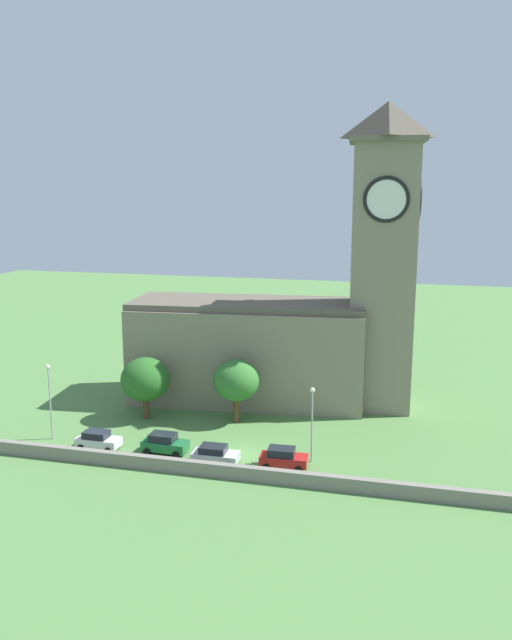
{
  "coord_description": "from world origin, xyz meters",
  "views": [
    {
      "loc": [
        15.2,
        -54.77,
        24.55
      ],
      "look_at": [
        -0.06,
        6.14,
        11.6
      ],
      "focal_mm": 36.57,
      "sensor_mm": 36.0,
      "label": 1
    }
  ],
  "objects_px": {
    "church": "(291,321)",
    "car_green": "(165,443)",
    "streetlamp_west_mid": "(312,413)",
    "car_white": "(98,440)",
    "car_silver": "(215,455)",
    "car_red": "(283,458)",
    "streetlamp_west_end": "(49,390)",
    "tree_churchyard": "(145,380)",
    "tree_riverside_east": "(236,381)"
  },
  "relations": [
    {
      "from": "car_silver",
      "to": "car_red",
      "type": "xyz_separation_m",
      "value": [
        6.13,
        0.65,
        0.07
      ]
    },
    {
      "from": "car_green",
      "to": "tree_churchyard",
      "type": "height_order",
      "value": "tree_churchyard"
    },
    {
      "from": "car_red",
      "to": "tree_churchyard",
      "type": "distance_m",
      "value": 19.34
    },
    {
      "from": "car_white",
      "to": "car_silver",
      "type": "relative_size",
      "value": 0.98
    },
    {
      "from": "car_green",
      "to": "streetlamp_west_mid",
      "type": "bearing_deg",
      "value": 6.28
    },
    {
      "from": "car_silver",
      "to": "tree_churchyard",
      "type": "height_order",
      "value": "tree_churchyard"
    },
    {
      "from": "tree_riverside_east",
      "to": "car_silver",
      "type": "bearing_deg",
      "value": -84.45
    },
    {
      "from": "streetlamp_west_end",
      "to": "tree_churchyard",
      "type": "bearing_deg",
      "value": 49.09
    },
    {
      "from": "car_green",
      "to": "tree_churchyard",
      "type": "bearing_deg",
      "value": 123.22
    },
    {
      "from": "car_white",
      "to": "streetlamp_west_end",
      "type": "distance_m",
      "value": 7.06
    },
    {
      "from": "streetlamp_west_mid",
      "to": "car_white",
      "type": "bearing_deg",
      "value": -174.11
    },
    {
      "from": "streetlamp_west_end",
      "to": "tree_churchyard",
      "type": "distance_m",
      "value": 10.22
    },
    {
      "from": "church",
      "to": "streetlamp_west_end",
      "type": "height_order",
      "value": "church"
    },
    {
      "from": "car_white",
      "to": "tree_riverside_east",
      "type": "bearing_deg",
      "value": 43.47
    },
    {
      "from": "car_green",
      "to": "car_red",
      "type": "bearing_deg",
      "value": -2.49
    },
    {
      "from": "car_white",
      "to": "car_green",
      "type": "xyz_separation_m",
      "value": [
        6.53,
        0.58,
        0.08
      ]
    },
    {
      "from": "car_silver",
      "to": "car_red",
      "type": "height_order",
      "value": "car_red"
    },
    {
      "from": "tree_churchyard",
      "to": "car_silver",
      "type": "bearing_deg",
      "value": -41.41
    },
    {
      "from": "car_green",
      "to": "car_silver",
      "type": "relative_size",
      "value": 1.02
    },
    {
      "from": "streetlamp_west_end",
      "to": "tree_churchyard",
      "type": "height_order",
      "value": "streetlamp_west_end"
    },
    {
      "from": "car_silver",
      "to": "streetlamp_west_end",
      "type": "bearing_deg",
      "value": 174.2
    },
    {
      "from": "car_green",
      "to": "tree_riverside_east",
      "type": "xyz_separation_m",
      "value": [
        4.24,
        9.63,
        3.57
      ]
    },
    {
      "from": "tree_riverside_east",
      "to": "church",
      "type": "bearing_deg",
      "value": 62.64
    },
    {
      "from": "car_green",
      "to": "tree_churchyard",
      "type": "distance_m",
      "value": 10.51
    },
    {
      "from": "streetlamp_west_mid",
      "to": "car_silver",
      "type": "bearing_deg",
      "value": -162.38
    },
    {
      "from": "streetlamp_west_end",
      "to": "streetlamp_west_mid",
      "type": "height_order",
      "value": "streetlamp_west_end"
    },
    {
      "from": "church",
      "to": "streetlamp_west_mid",
      "type": "distance_m",
      "value": 17.8
    },
    {
      "from": "car_white",
      "to": "streetlamp_west_end",
      "type": "xyz_separation_m",
      "value": [
        -5.6,
        1.2,
        4.13
      ]
    },
    {
      "from": "car_green",
      "to": "car_silver",
      "type": "height_order",
      "value": "car_green"
    },
    {
      "from": "car_white",
      "to": "tree_riverside_east",
      "type": "height_order",
      "value": "tree_riverside_east"
    },
    {
      "from": "car_red",
      "to": "streetlamp_west_end",
      "type": "xyz_separation_m",
      "value": [
        -23.55,
        1.12,
        4.09
      ]
    },
    {
      "from": "church",
      "to": "car_green",
      "type": "height_order",
      "value": "church"
    },
    {
      "from": "church",
      "to": "tree_churchyard",
      "type": "distance_m",
      "value": 17.67
    },
    {
      "from": "car_white",
      "to": "streetlamp_west_mid",
      "type": "height_order",
      "value": "streetlamp_west_mid"
    },
    {
      "from": "car_white",
      "to": "car_silver",
      "type": "distance_m",
      "value": 11.83
    },
    {
      "from": "church",
      "to": "tree_churchyard",
      "type": "relative_size",
      "value": 4.96
    },
    {
      "from": "car_red",
      "to": "car_silver",
      "type": "bearing_deg",
      "value": -173.96
    },
    {
      "from": "streetlamp_west_mid",
      "to": "tree_churchyard",
      "type": "distance_m",
      "value": 20.26
    },
    {
      "from": "car_red",
      "to": "streetlamp_west_mid",
      "type": "distance_m",
      "value": 4.77
    },
    {
      "from": "church",
      "to": "car_silver",
      "type": "xyz_separation_m",
      "value": [
        -3.2,
        -18.98,
        -8.67
      ]
    },
    {
      "from": "church",
      "to": "car_green",
      "type": "xyz_separation_m",
      "value": [
        -8.49,
        -17.84,
        -8.58
      ]
    },
    {
      "from": "car_green",
      "to": "car_red",
      "type": "relative_size",
      "value": 1.0
    },
    {
      "from": "church",
      "to": "streetlamp_west_mid",
      "type": "bearing_deg",
      "value": -72.59
    },
    {
      "from": "streetlamp_west_end",
      "to": "church",
      "type": "bearing_deg",
      "value": 39.85
    },
    {
      "from": "car_silver",
      "to": "streetlamp_west_end",
      "type": "height_order",
      "value": "streetlamp_west_end"
    },
    {
      "from": "streetlamp_west_mid",
      "to": "car_green",
      "type": "bearing_deg",
      "value": -173.72
    },
    {
      "from": "car_green",
      "to": "car_red",
      "type": "distance_m",
      "value": 11.42
    },
    {
      "from": "car_white",
      "to": "car_red",
      "type": "xyz_separation_m",
      "value": [
        17.95,
        0.08,
        0.05
      ]
    },
    {
      "from": "tree_churchyard",
      "to": "car_white",
      "type": "bearing_deg",
      "value": -96.89
    },
    {
      "from": "car_white",
      "to": "streetlamp_west_mid",
      "type": "bearing_deg",
      "value": 5.89
    }
  ]
}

